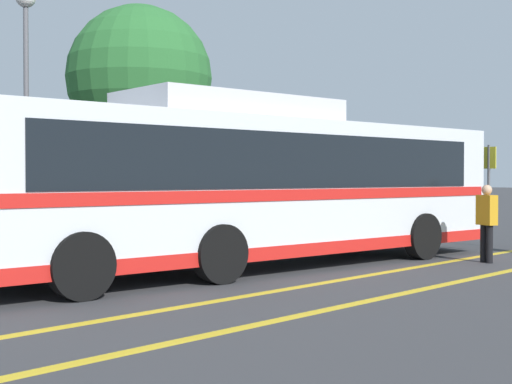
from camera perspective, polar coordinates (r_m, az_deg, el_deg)
name	(u,v)px	position (r m, az deg, el deg)	size (l,w,h in m)	color
ground_plane	(260,266)	(14.30, 0.34, -5.95)	(220.00, 220.00, 0.00)	#38383A
lane_strip_0	(346,279)	(12.60, 7.25, -6.92)	(0.20, 31.95, 0.01)	gold
lane_strip_1	(425,289)	(11.74, 13.38, -7.53)	(0.20, 31.95, 0.01)	gold
curb_strip	(68,242)	(19.42, -14.79, -3.88)	(39.95, 0.36, 0.15)	#99999E
transit_bus	(255,183)	(13.89, -0.06, 0.69)	(12.43, 3.70, 3.30)	silver
parked_car_2	(106,220)	(18.24, -11.88, -2.24)	(4.60, 2.22, 1.34)	maroon
pedestrian_1	(487,219)	(15.55, 17.97, -2.04)	(0.36, 0.47, 1.62)	black
bus_stop_sign	(489,183)	(19.23, 18.12, 0.72)	(0.07, 0.40, 2.61)	#59595E
street_lamp	(26,51)	(20.64, -17.93, 10.68)	(0.56, 0.56, 6.93)	#59595E
tree_0	(140,78)	(23.14, -9.30, 8.97)	(4.58, 4.58, 7.22)	#513823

